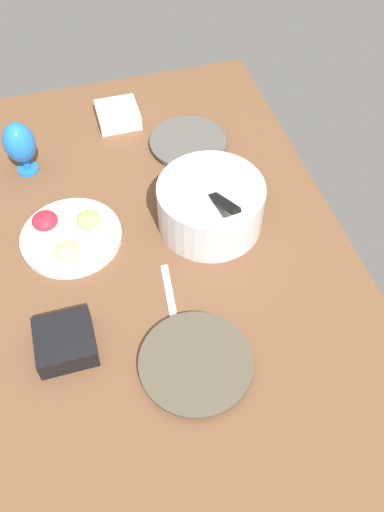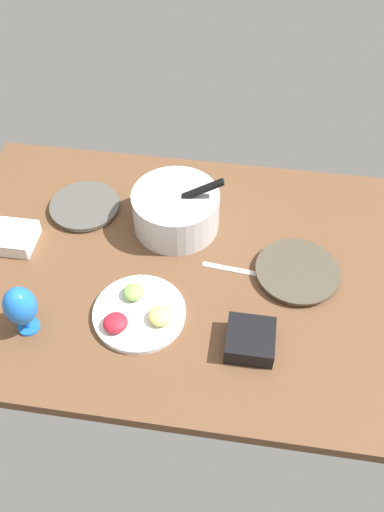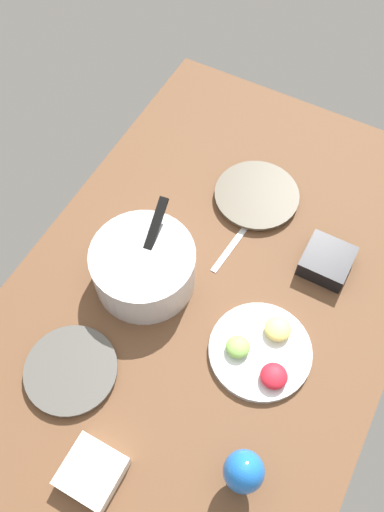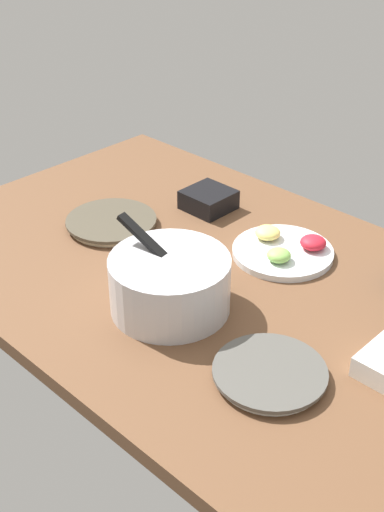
% 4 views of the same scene
% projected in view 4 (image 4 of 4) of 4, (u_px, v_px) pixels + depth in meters
% --- Properties ---
extents(ground_plane, '(1.60, 1.04, 0.04)m').
position_uv_depth(ground_plane, '(201.00, 275.00, 1.76)').
color(ground_plane, brown).
extents(dinner_plate_left, '(0.24, 0.24, 0.02)m').
position_uv_depth(dinner_plate_left, '(270.00, 374.00, 1.39)').
color(dinner_plate_left, silver).
rests_on(dinner_plate_left, ground_plane).
extents(dinner_plate_right, '(0.26, 0.26, 0.02)m').
position_uv_depth(dinner_plate_right, '(111.00, 222.00, 1.94)').
color(dinner_plate_right, beige).
rests_on(dinner_plate_right, ground_plane).
extents(mixing_bowl, '(0.30, 0.29, 0.20)m').
position_uv_depth(mixing_bowl, '(170.00, 282.00, 1.57)').
color(mixing_bowl, silver).
rests_on(mixing_bowl, ground_plane).
extents(fruit_platter, '(0.27, 0.27, 0.05)m').
position_uv_depth(fruit_platter, '(284.00, 249.00, 1.80)').
color(fruit_platter, silver).
rests_on(fruit_platter, ground_plane).
extents(square_bowl_black, '(0.13, 0.13, 0.06)m').
position_uv_depth(square_bowl_black, '(209.00, 199.00, 2.02)').
color(square_bowl_black, black).
rests_on(square_bowl_black, ground_plane).
extents(fork_by_right_plate, '(0.18, 0.04, 0.01)m').
position_uv_depth(fork_by_right_plate, '(163.00, 250.00, 1.82)').
color(fork_by_right_plate, silver).
rests_on(fork_by_right_plate, ground_plane).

